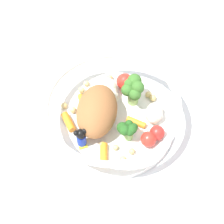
% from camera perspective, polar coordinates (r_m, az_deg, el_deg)
% --- Properties ---
extents(ground_plane, '(2.40, 2.40, 0.00)m').
position_cam_1_polar(ground_plane, '(0.57, 0.52, -2.63)').
color(ground_plane, white).
extents(food_container, '(0.22, 0.22, 0.07)m').
position_cam_1_polar(food_container, '(0.55, 0.03, 0.25)').
color(food_container, white).
rests_on(food_container, ground_plane).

